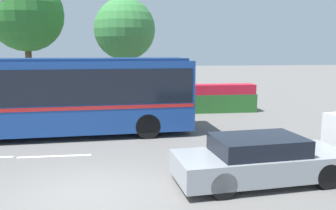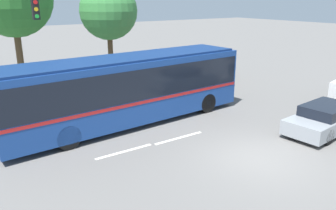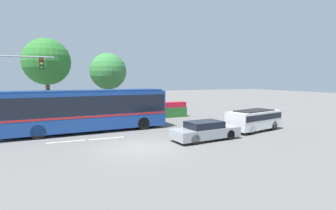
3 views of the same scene
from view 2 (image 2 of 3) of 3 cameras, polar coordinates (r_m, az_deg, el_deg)
ground_plane at (r=13.24m, az=15.01°, el=-8.67°), size 140.00×140.00×0.00m
city_bus at (r=15.91m, az=-6.70°, el=3.18°), size 12.05×3.21×3.17m
sedan_foreground at (r=16.68m, az=24.97°, el=-2.00°), size 4.76×2.19×1.26m
flowering_hedge at (r=23.70m, az=3.34°, el=5.43°), size 7.11×1.02×1.58m
street_tree_centre at (r=24.85m, az=-9.92°, el=15.20°), size 4.00×4.00×6.85m
lane_stripe_near at (r=13.45m, az=-7.32°, el=-7.73°), size 2.40×0.16×0.01m
lane_stripe_mid at (r=14.58m, az=1.82°, el=-5.53°), size 2.40×0.16×0.01m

